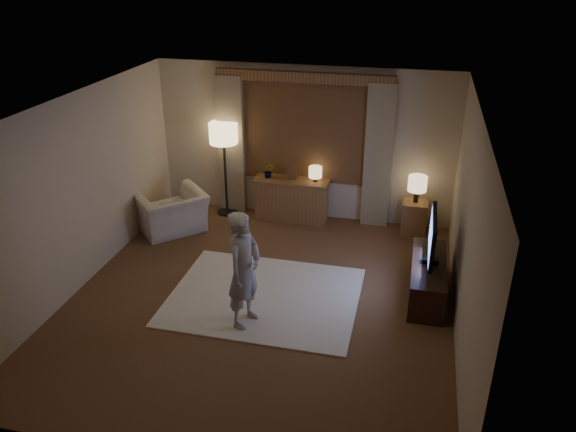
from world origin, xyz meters
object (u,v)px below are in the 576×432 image
(armchair, at_px, (171,212))
(side_table, at_px, (414,218))
(tv_stand, at_px, (427,279))
(sideboard, at_px, (292,201))
(person, at_px, (244,270))

(armchair, bearing_deg, side_table, 147.09)
(armchair, height_order, tv_stand, armchair)
(sideboard, xyz_separation_m, person, (0.12, -3.05, 0.42))
(armchair, bearing_deg, person, 86.85)
(side_table, height_order, tv_stand, side_table)
(sideboard, height_order, person, person)
(tv_stand, bearing_deg, sideboard, 140.64)
(side_table, bearing_deg, tv_stand, -82.57)
(armchair, relative_size, tv_stand, 0.74)
(sideboard, relative_size, armchair, 1.15)
(armchair, height_order, person, person)
(side_table, relative_size, tv_stand, 0.40)
(sideboard, bearing_deg, tv_stand, -39.36)
(side_table, xyz_separation_m, tv_stand, (0.24, -1.84, -0.03))
(sideboard, relative_size, person, 0.80)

